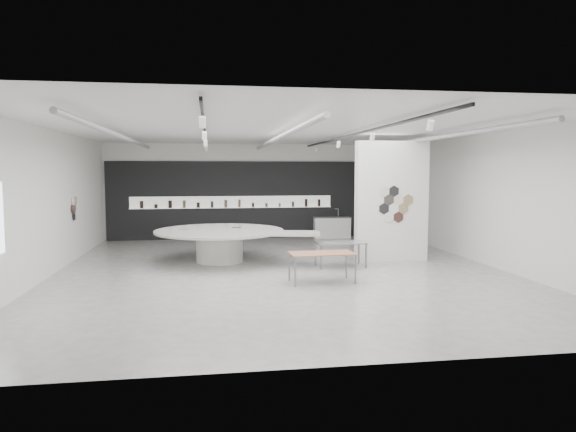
{
  "coord_description": "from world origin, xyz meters",
  "views": [
    {
      "loc": [
        -1.89,
        -13.73,
        2.71
      ],
      "look_at": [
        0.38,
        1.2,
        1.39
      ],
      "focal_mm": 32.0,
      "sensor_mm": 36.0,
      "label": 1
    }
  ],
  "objects": [
    {
      "name": "back_wall_display",
      "position": [
        -0.08,
        6.93,
        1.54
      ],
      "size": [
        11.8,
        0.27,
        3.1
      ],
      "color": "black",
      "rests_on": "ground"
    },
    {
      "name": "room",
      "position": [
        -0.09,
        -0.0,
        2.07
      ],
      "size": [
        12.02,
        14.02,
        3.82
      ],
      "color": "#ABA7A1",
      "rests_on": "ground"
    },
    {
      "name": "sample_table_wood",
      "position": [
        0.78,
        -1.65,
        0.68
      ],
      "size": [
        1.59,
        0.86,
        0.73
      ],
      "rotation": [
        0.0,
        0.0,
        0.05
      ],
      "color": "#AA7257",
      "rests_on": "ground"
    },
    {
      "name": "sample_table_stone",
      "position": [
        1.74,
        0.24,
        0.65
      ],
      "size": [
        1.41,
        0.76,
        0.71
      ],
      "rotation": [
        0.0,
        0.0,
        0.05
      ],
      "color": "slate",
      "rests_on": "ground"
    },
    {
      "name": "display_island",
      "position": [
        -1.55,
        1.54,
        0.63
      ],
      "size": [
        5.17,
        4.5,
        0.98
      ],
      "rotation": [
        0.0,
        0.0,
        -0.2
      ],
      "color": "white",
      "rests_on": "ground"
    },
    {
      "name": "partition_column",
      "position": [
        3.5,
        1.0,
        1.8
      ],
      "size": [
        2.2,
        0.38,
        3.6
      ],
      "color": "white",
      "rests_on": "ground"
    },
    {
      "name": "kitchen_counter",
      "position": [
        3.01,
        6.54,
        0.43
      ],
      "size": [
        1.53,
        0.69,
        1.18
      ],
      "rotation": [
        0.0,
        0.0,
        -0.07
      ],
      "color": "white",
      "rests_on": "ground"
    }
  ]
}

